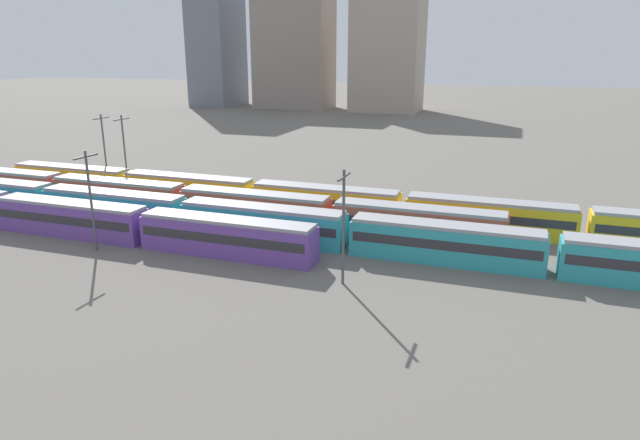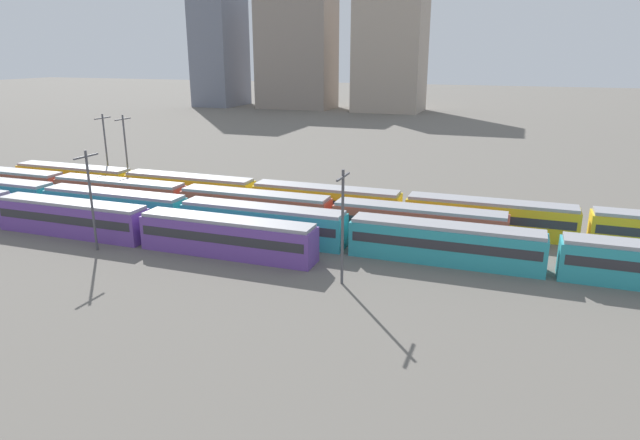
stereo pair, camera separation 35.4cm
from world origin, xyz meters
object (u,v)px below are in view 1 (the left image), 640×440
(catenary_pole_0, at_px, (90,196))
(train_track_1, at_px, (262,223))
(train_track_0, at_px, (72,218))
(train_track_2, at_px, (183,201))
(catenary_pole_3, at_px, (125,150))
(catenary_pole_2, at_px, (343,222))
(train_track_3, at_px, (325,202))
(catenary_pole_1, at_px, (104,148))

(catenary_pole_0, bearing_deg, train_track_1, 30.28)
(train_track_0, xyz_separation_m, catenary_pole_0, (5.82, -3.20, 3.70))
(train_track_1, bearing_deg, train_track_2, 158.06)
(train_track_2, bearing_deg, catenary_pole_3, 150.92)
(train_track_2, relative_size, catenary_pole_2, 7.49)
(train_track_0, relative_size, catenary_pole_3, 5.16)
(train_track_1, xyz_separation_m, train_track_3, (3.40, 10.40, 0.00))
(train_track_2, xyz_separation_m, train_track_3, (16.30, 5.20, 0.00))
(train_track_0, distance_m, train_track_1, 20.86)
(train_track_1, xyz_separation_m, catenary_pole_2, (11.37, -8.19, 3.63))
(catenary_pole_0, height_order, catenary_pole_1, catenary_pole_1)
(train_track_0, relative_size, catenary_pole_0, 5.52)
(catenary_pole_1, bearing_deg, train_track_1, -23.74)
(catenary_pole_3, bearing_deg, train_track_3, -5.10)
(train_track_0, xyz_separation_m, catenary_pole_2, (31.57, -2.99, 3.63))
(train_track_3, relative_size, catenary_pole_2, 9.38)
(train_track_0, height_order, catenary_pole_2, catenary_pole_2)
(train_track_1, height_order, train_track_3, same)
(train_track_0, height_order, catenary_pole_3, catenary_pole_3)
(train_track_1, distance_m, catenary_pole_3, 30.45)
(train_track_1, bearing_deg, catenary_pole_0, -149.72)
(train_track_1, height_order, catenary_pole_0, catenary_pole_0)
(train_track_0, bearing_deg, train_track_3, 33.46)
(catenary_pole_1, bearing_deg, catenary_pole_3, -7.72)
(train_track_3, distance_m, catenary_pole_2, 20.55)
(train_track_2, height_order, catenary_pole_1, catenary_pole_1)
(catenary_pole_3, bearing_deg, catenary_pole_1, 172.28)
(catenary_pole_2, xyz_separation_m, catenary_pole_3, (-38.54, 21.32, 0.43))
(train_track_2, bearing_deg, train_track_3, 17.69)
(train_track_2, xyz_separation_m, catenary_pole_0, (-1.48, -13.60, 3.70))
(catenary_pole_3, bearing_deg, train_track_0, -69.19)
(train_track_3, height_order, catenary_pole_2, catenary_pole_2)
(catenary_pole_0, bearing_deg, catenary_pole_3, 120.69)
(train_track_0, bearing_deg, catenary_pole_2, -5.40)
(catenary_pole_0, bearing_deg, catenary_pole_2, 0.48)
(catenary_pole_1, bearing_deg, catenary_pole_0, -52.94)
(catenary_pole_0, bearing_deg, catenary_pole_1, 127.06)
(catenary_pole_2, distance_m, catenary_pole_3, 44.04)
(train_track_1, height_order, train_track_2, same)
(train_track_0, relative_size, train_track_3, 0.60)
(train_track_3, bearing_deg, catenary_pole_2, -66.78)
(train_track_2, height_order, train_track_3, same)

